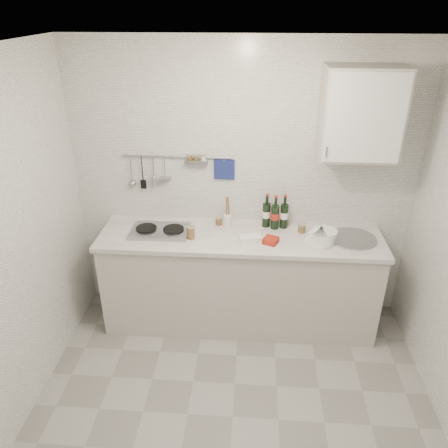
# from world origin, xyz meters

# --- Properties ---
(floor) EXTENTS (3.00, 3.00, 0.00)m
(floor) POSITION_xyz_m (0.00, 0.00, 0.00)
(floor) COLOR slate
(floor) RESTS_ON ground
(ceiling) EXTENTS (3.00, 3.00, 0.00)m
(ceiling) POSITION_xyz_m (0.00, 0.00, 2.50)
(ceiling) COLOR silver
(ceiling) RESTS_ON back_wall
(back_wall) EXTENTS (3.00, 0.02, 2.50)m
(back_wall) POSITION_xyz_m (0.00, 1.40, 1.25)
(back_wall) COLOR silver
(back_wall) RESTS_ON floor
(counter) EXTENTS (2.44, 0.64, 0.96)m
(counter) POSITION_xyz_m (0.01, 1.10, 0.43)
(counter) COLOR #B4ADA6
(counter) RESTS_ON floor
(wall_rail) EXTENTS (0.98, 0.09, 0.34)m
(wall_rail) POSITION_xyz_m (-0.60, 1.37, 1.43)
(wall_rail) COLOR #93969B
(wall_rail) RESTS_ON back_wall
(wall_cabinet) EXTENTS (0.60, 0.38, 0.70)m
(wall_cabinet) POSITION_xyz_m (0.90, 1.22, 1.95)
(wall_cabinet) COLOR #B4ADA6
(wall_cabinet) RESTS_ON back_wall
(plate_stack_hob) EXTENTS (0.29, 0.28, 0.03)m
(plate_stack_hob) POSITION_xyz_m (-0.73, 1.15, 0.93)
(plate_stack_hob) COLOR #44609A
(plate_stack_hob) RESTS_ON counter
(plate_stack_sink) EXTENTS (0.27, 0.26, 0.11)m
(plate_stack_sink) POSITION_xyz_m (0.68, 1.04, 0.97)
(plate_stack_sink) COLOR white
(plate_stack_sink) RESTS_ON counter
(wine_bottles) EXTENTS (0.23, 0.11, 0.31)m
(wine_bottles) POSITION_xyz_m (0.30, 1.27, 1.07)
(wine_bottles) COLOR black
(wine_bottles) RESTS_ON counter
(butter_dish) EXTENTS (0.19, 0.13, 0.05)m
(butter_dish) POSITION_xyz_m (0.09, 0.99, 0.95)
(butter_dish) COLOR white
(butter_dish) RESTS_ON counter
(strawberry_punnet) EXTENTS (0.15, 0.15, 0.05)m
(strawberry_punnet) POSITION_xyz_m (0.26, 0.98, 0.94)
(strawberry_punnet) COLOR red
(strawberry_punnet) RESTS_ON counter
(utensil_crock) EXTENTS (0.07, 0.07, 0.29)m
(utensil_crock) POSITION_xyz_m (-0.12, 1.27, 0.99)
(utensil_crock) COLOR white
(utensil_crock) RESTS_ON counter
(jar_a) EXTENTS (0.06, 0.06, 0.08)m
(jar_a) POSITION_xyz_m (-0.20, 1.28, 0.96)
(jar_a) COLOR brown
(jar_a) RESTS_ON counter
(jar_b) EXTENTS (0.06, 0.06, 0.08)m
(jar_b) POSITION_xyz_m (0.40, 1.33, 0.96)
(jar_b) COLOR brown
(jar_b) RESTS_ON counter
(jar_c) EXTENTS (0.07, 0.07, 0.08)m
(jar_c) POSITION_xyz_m (0.53, 1.19, 0.96)
(jar_c) COLOR brown
(jar_c) RESTS_ON counter
(jar_d) EXTENTS (0.07, 0.07, 0.11)m
(jar_d) POSITION_xyz_m (-0.42, 1.01, 0.98)
(jar_d) COLOR brown
(jar_d) RESTS_ON counter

